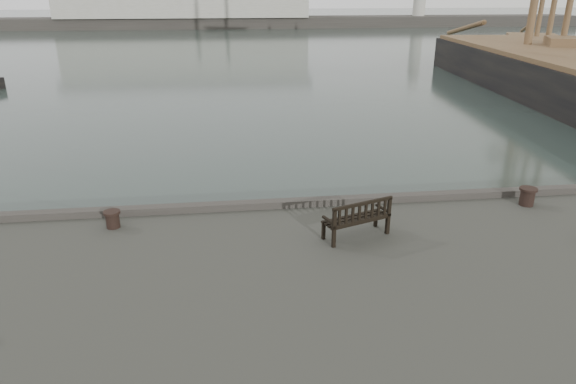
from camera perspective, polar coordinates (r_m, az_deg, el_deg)
The scene contains 6 objects.
ground at distance 14.16m, azimuth -0.17°, elevation -7.18°, with size 400.00×400.00×0.00m, color black.
breakwater at distance 104.40m, azimuth -9.44°, elevation 19.89°, with size 140.00×9.50×12.20m.
bench at distance 11.72m, azimuth 7.62°, elevation -3.68°, with size 1.65×1.04×0.90m.
bollard_left at distance 12.79m, azimuth -18.91°, elevation -2.89°, with size 0.39×0.39×0.41m, color black.
bollard_right at distance 14.73m, azimuth 25.05°, elevation -0.46°, with size 0.45×0.45×0.47m, color black.
tall_ship_far at distance 54.41m, azimuth 26.55°, elevation 12.91°, with size 14.48×24.14×20.66m.
Camera 1 is at (-1.52, -12.32, 6.80)m, focal length 32.00 mm.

